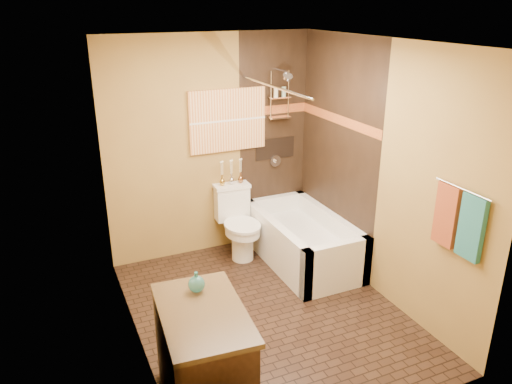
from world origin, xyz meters
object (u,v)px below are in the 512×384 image
bathtub (302,244)px  toilet (238,222)px  vanity (203,360)px  sunset_painting (228,120)px

bathtub → toilet: (-0.60, 0.46, 0.19)m
bathtub → vanity: size_ratio=1.53×
toilet → vanity: size_ratio=0.83×
sunset_painting → vanity: size_ratio=0.92×
vanity → bathtub: bearing=48.5°
toilet → vanity: bearing=-115.4°
bathtub → vanity: (-1.72, -1.63, 0.19)m
sunset_painting → bathtub: 1.63m
bathtub → toilet: size_ratio=1.84×
sunset_painting → vanity: (-1.12, -2.36, -1.13)m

